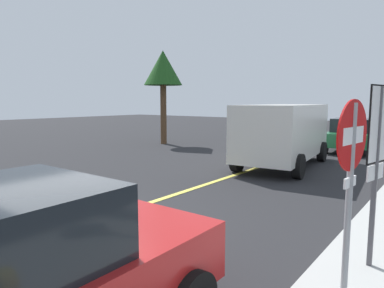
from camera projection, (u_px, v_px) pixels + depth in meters
ground_plane at (70, 229)px, 6.26m from camera, size 80.00×80.00×0.00m
lane_marking_centre at (177, 194)px, 8.62m from camera, size 28.00×0.16×0.01m
stop_sign at (351, 169)px, 3.64m from camera, size 0.76×0.13×2.34m
speed_limit_sign at (377, 145)px, 4.38m from camera, size 0.53×0.13×2.52m
white_van at (284, 131)px, 12.24m from camera, size 5.39×2.72×2.20m
car_red_mid_road at (0, 287)px, 2.80m from camera, size 4.01×2.00×1.63m
car_green_near_curb at (353, 134)px, 16.12m from camera, size 4.32×2.31×1.54m
tree_left_verge at (163, 70)px, 18.48m from camera, size 2.07×2.07×5.03m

